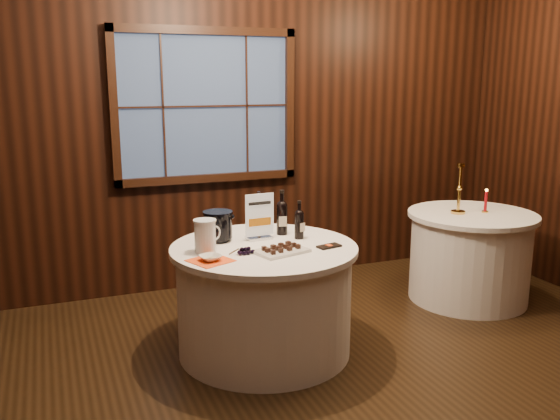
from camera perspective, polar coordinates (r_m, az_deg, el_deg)
name	(u,v)px	position (r m, az deg, el deg)	size (l,w,h in m)	color
back_wall	(206,118)	(5.32, -7.18, 8.76)	(6.00, 0.10, 3.00)	black
main_table	(264,299)	(4.17, -1.52, -8.53)	(1.28, 1.28, 0.77)	white
side_table	(469,256)	(5.38, 17.77, -4.23)	(1.08, 1.08, 0.77)	white
sign_stand	(259,223)	(4.18, -2.01, -1.29)	(0.21, 0.11, 0.34)	#BAB9C1
port_bottle_left	(282,215)	(4.30, 0.19, -0.51)	(0.08, 0.09, 0.33)	black
port_bottle_right	(299,222)	(4.20, 1.86, -1.18)	(0.07, 0.08, 0.28)	black
ice_bucket	(218,225)	(4.16, -5.98, -1.48)	(0.21, 0.21, 0.21)	black
chocolate_plate	(281,250)	(3.88, 0.13, -3.84)	(0.38, 0.30, 0.05)	silver
chocolate_box	(329,246)	(4.02, 4.74, -3.49)	(0.16, 0.08, 0.01)	black
grape_bunch	(245,251)	(3.86, -3.36, -3.93)	(0.18, 0.08, 0.04)	black
glass_pitcher	(205,236)	(3.91, -7.19, -2.45)	(0.20, 0.15, 0.22)	silver
orange_napkin	(210,261)	(3.74, -6.72, -4.86)	(0.24, 0.24, 0.00)	#F74C14
cracker_bowl	(210,258)	(3.73, -6.72, -4.58)	(0.14, 0.14, 0.03)	silver
brass_candlestick	(459,195)	(5.20, 16.85, 1.35)	(0.12, 0.12, 0.43)	gold
red_candle	(486,203)	(5.32, 19.18, 0.63)	(0.06, 0.06, 0.21)	gold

